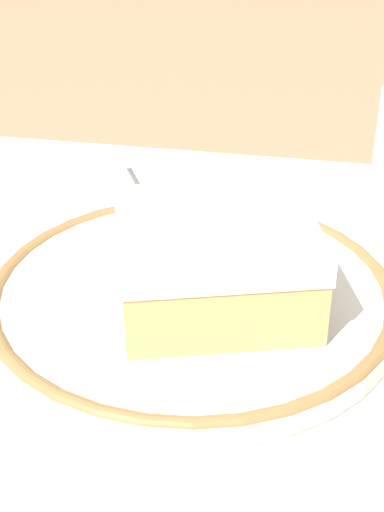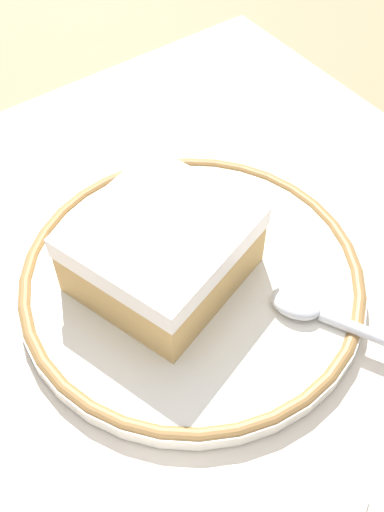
{
  "view_description": "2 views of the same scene",
  "coord_description": "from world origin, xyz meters",
  "px_view_note": "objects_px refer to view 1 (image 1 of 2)",
  "views": [
    {
      "loc": [
        0.33,
        0.09,
        0.24
      ],
      "look_at": [
        -0.01,
        0.02,
        0.03
      ],
      "focal_mm": 53.68,
      "sensor_mm": 36.0,
      "label": 1
    },
    {
      "loc": [
        -0.21,
        0.16,
        0.33
      ],
      "look_at": [
        -0.01,
        0.02,
        0.03
      ],
      "focal_mm": 43.52,
      "sensor_mm": 36.0,
      "label": 2
    }
  ],
  "objects_px": {
    "sugar_packet": "(285,182)",
    "spoon": "(142,206)",
    "plate": "(192,294)",
    "cake_slice": "(216,259)"
  },
  "relations": [
    {
      "from": "plate",
      "to": "spoon",
      "type": "relative_size",
      "value": 1.79
    },
    {
      "from": "cake_slice",
      "to": "spoon",
      "type": "xyz_separation_m",
      "value": [
        -0.09,
        -0.06,
        -0.02
      ]
    },
    {
      "from": "cake_slice",
      "to": "sugar_packet",
      "type": "xyz_separation_m",
      "value": [
        -0.17,
        0.02,
        -0.03
      ]
    },
    {
      "from": "cake_slice",
      "to": "plate",
      "type": "bearing_deg",
      "value": -122.48
    },
    {
      "from": "sugar_packet",
      "to": "spoon",
      "type": "bearing_deg",
      "value": -45.97
    },
    {
      "from": "spoon",
      "to": "sugar_packet",
      "type": "xyz_separation_m",
      "value": [
        -0.08,
        0.09,
        -0.01
      ]
    },
    {
      "from": "cake_slice",
      "to": "spoon",
      "type": "bearing_deg",
      "value": -145.13
    },
    {
      "from": "cake_slice",
      "to": "sugar_packet",
      "type": "relative_size",
      "value": 2.44
    },
    {
      "from": "plate",
      "to": "sugar_packet",
      "type": "relative_size",
      "value": 4.48
    },
    {
      "from": "sugar_packet",
      "to": "plate",
      "type": "bearing_deg",
      "value": -12.36
    }
  ]
}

